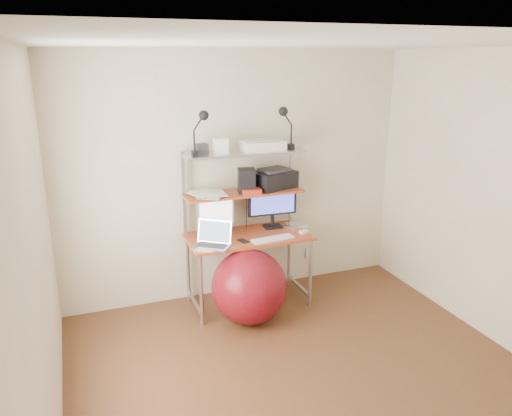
{
  "coord_description": "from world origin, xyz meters",
  "views": [
    {
      "loc": [
        -1.56,
        -2.9,
        2.43
      ],
      "look_at": [
        -0.03,
        1.15,
        1.11
      ],
      "focal_mm": 35.0,
      "sensor_mm": 36.0,
      "label": 1
    }
  ],
  "objects_px": {
    "monitor_black": "(272,203)",
    "exercise_ball": "(249,287)",
    "laptop": "(213,240)",
    "monitor_silver": "(216,214)",
    "printer": "(274,179)"
  },
  "relations": [
    {
      "from": "monitor_black",
      "to": "exercise_ball",
      "type": "distance_m",
      "value": 0.92
    },
    {
      "from": "laptop",
      "to": "exercise_ball",
      "type": "height_order",
      "value": "laptop"
    },
    {
      "from": "monitor_silver",
      "to": "printer",
      "type": "relative_size",
      "value": 0.83
    },
    {
      "from": "laptop",
      "to": "exercise_ball",
      "type": "bearing_deg",
      "value": 0.13
    },
    {
      "from": "exercise_ball",
      "to": "monitor_black",
      "type": "bearing_deg",
      "value": 48.89
    },
    {
      "from": "monitor_black",
      "to": "printer",
      "type": "bearing_deg",
      "value": 30.52
    },
    {
      "from": "monitor_silver",
      "to": "printer",
      "type": "distance_m",
      "value": 0.7
    },
    {
      "from": "printer",
      "to": "exercise_ball",
      "type": "distance_m",
      "value": 1.12
    },
    {
      "from": "monitor_black",
      "to": "exercise_ball",
      "type": "relative_size",
      "value": 0.73
    },
    {
      "from": "monitor_silver",
      "to": "printer",
      "type": "height_order",
      "value": "printer"
    },
    {
      "from": "monitor_silver",
      "to": "exercise_ball",
      "type": "bearing_deg",
      "value": -67.35
    },
    {
      "from": "monitor_silver",
      "to": "monitor_black",
      "type": "height_order",
      "value": "monitor_black"
    },
    {
      "from": "monitor_silver",
      "to": "monitor_black",
      "type": "distance_m",
      "value": 0.61
    },
    {
      "from": "monitor_silver",
      "to": "laptop",
      "type": "xyz_separation_m",
      "value": [
        -0.1,
        -0.26,
        -0.16
      ]
    },
    {
      "from": "monitor_silver",
      "to": "laptop",
      "type": "distance_m",
      "value": 0.32
    }
  ]
}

